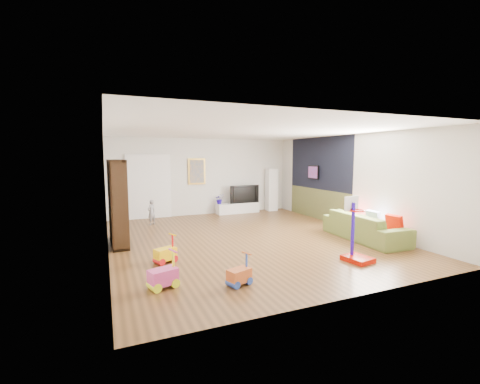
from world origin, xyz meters
name	(u,v)px	position (x,y,z in m)	size (l,w,h in m)	color
floor	(246,238)	(0.00, 0.00, 0.00)	(6.50, 7.50, 0.00)	brown
ceiling	(246,131)	(0.00, 0.00, 2.70)	(6.50, 7.50, 0.00)	white
wall_back	(203,177)	(0.00, 3.75, 1.35)	(6.50, 0.00, 2.70)	silver
wall_front	(353,208)	(0.00, -3.75, 1.35)	(6.50, 0.00, 2.70)	silver
wall_left	(106,191)	(-3.25, 0.00, 1.35)	(0.00, 7.50, 2.70)	white
wall_right	(349,182)	(3.25, 0.00, 1.35)	(0.00, 7.50, 2.70)	silver
navy_accent	(319,163)	(3.23, 1.40, 1.85)	(0.01, 3.20, 1.70)	black
olive_wainscot	(318,204)	(3.23, 1.40, 0.50)	(0.01, 3.20, 1.00)	brown
doorway	(149,187)	(-1.90, 3.71, 1.05)	(1.45, 0.06, 2.10)	white
painting_back	(197,171)	(-0.25, 3.71, 1.55)	(0.62, 0.06, 0.92)	gold
artwork_right	(313,172)	(3.17, 1.60, 1.55)	(0.04, 0.56, 0.46)	#7F3F8C
media_console	(238,208)	(1.22, 3.48, 0.19)	(1.60, 0.40, 0.37)	white
tall_cabinet	(271,190)	(2.63, 3.50, 0.80)	(0.37, 0.37, 1.60)	white
bookshelf	(118,202)	(-3.00, 0.70, 1.00)	(0.36, 1.37, 2.01)	black
sofa	(365,226)	(2.70, -1.25, 0.33)	(2.28, 0.89, 0.67)	olive
basketball_hoop	(359,229)	(1.32, -2.50, 0.65)	(0.45, 0.54, 1.30)	#AA1001
ride_on_yellow	(165,249)	(-2.23, -1.08, 0.27)	(0.41, 0.25, 0.54)	#F7BD06
ride_on_orange	(239,270)	(-1.32, -2.67, 0.25)	(0.38, 0.24, 0.51)	#CB5D2A
ride_on_pink	(163,270)	(-2.48, -2.31, 0.29)	(0.44, 0.27, 0.58)	#DA3F94
child	(151,212)	(-1.99, 2.62, 0.38)	(0.28, 0.18, 0.77)	gray
tv	(243,194)	(1.45, 3.49, 0.70)	(1.13, 0.15, 0.65)	black
vase_plant	(220,199)	(0.52, 3.51, 0.55)	(0.32, 0.28, 0.36)	#170785
pillow_left	(394,223)	(2.93, -1.93, 0.53)	(0.11, 0.40, 0.40)	#B41000
pillow_center	(374,218)	(2.95, -1.29, 0.53)	(0.10, 0.40, 0.40)	silver
pillow_right	(352,214)	(2.90, -0.55, 0.53)	(0.11, 0.41, 0.41)	red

